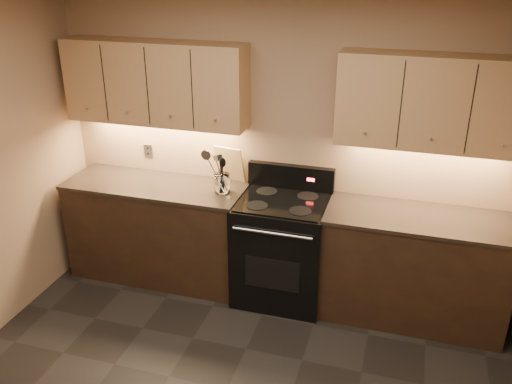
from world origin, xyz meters
TOP-DOWN VIEW (x-y plane):
  - ceiling at (0.00, 0.00)m, footprint 4.00×4.00m
  - wall_back at (0.00, 2.00)m, footprint 4.00×0.04m
  - counter_left at (-1.10, 1.70)m, footprint 1.62×0.62m
  - counter_right at (1.18, 1.70)m, footprint 1.46×0.62m
  - stove at (0.08, 1.68)m, footprint 0.76×0.68m
  - upper_cab_left at (-1.10, 1.85)m, footprint 1.60×0.30m
  - upper_cab_right at (1.18, 1.85)m, footprint 1.44×0.30m
  - outlet_plate at (-1.30, 1.99)m, footprint 0.08×0.01m
  - utensil_crock at (-0.46, 1.70)m, footprint 0.17×0.17m
  - cutting_board at (-0.48, 1.95)m, footprint 0.28×0.15m
  - black_spoon at (-0.48, 1.71)m, footprint 0.09×0.09m
  - black_turner at (-0.45, 1.69)m, footprint 0.15×0.17m
  - steel_spatula at (-0.44, 1.72)m, footprint 0.19×0.14m
  - steel_skimmer at (-0.44, 1.68)m, footprint 0.25×0.10m

SIDE VIEW (x-z plane):
  - counter_left at x=-1.10m, z-range 0.00..0.93m
  - counter_right at x=1.18m, z-range 0.00..0.93m
  - stove at x=0.08m, z-range -0.09..1.05m
  - utensil_crock at x=-0.46m, z-range 0.92..1.09m
  - black_spoon at x=-0.48m, z-range 0.94..1.25m
  - cutting_board at x=-0.48m, z-range 0.93..1.26m
  - black_turner at x=-0.45m, z-range 0.94..1.28m
  - steel_spatula at x=-0.44m, z-range 0.94..1.30m
  - outlet_plate at x=-1.30m, z-range 1.06..1.18m
  - steel_skimmer at x=-0.44m, z-range 0.95..1.32m
  - wall_back at x=0.00m, z-range 0.00..2.60m
  - upper_cab_left at x=-1.10m, z-range 1.45..2.15m
  - upper_cab_right at x=1.18m, z-range 1.45..2.15m
  - ceiling at x=0.00m, z-range 2.60..2.60m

